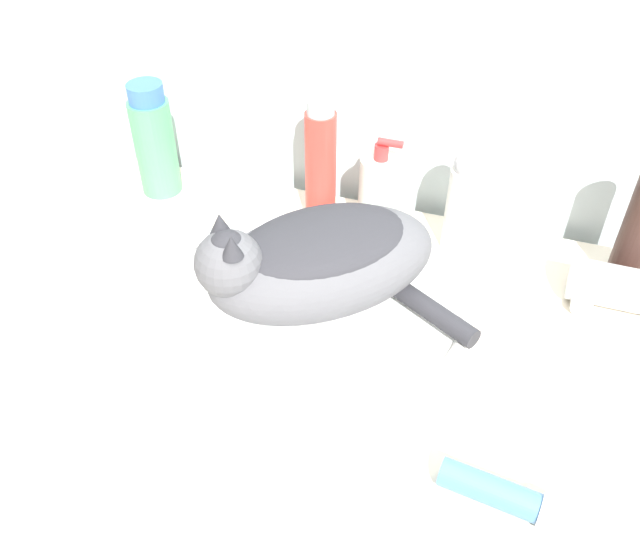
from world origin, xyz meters
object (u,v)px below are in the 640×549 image
hairspray_can_black (640,228)px  hair_dryer (622,289)px  lotion_bottle_white (464,201)px  cream_tube (499,493)px  shampoo_bottle_tall (321,165)px  cat (317,259)px  mouthwash_bottle (154,141)px  soap_pump_bottle (379,195)px  faucet (191,241)px

hairspray_can_black → hair_dryer: hairspray_can_black is taller
hairspray_can_black → lotion_bottle_white: size_ratio=1.15×
lotion_bottle_white → cream_tube: size_ratio=1.37×
shampoo_bottle_tall → cat: bearing=-73.0°
cat → hairspray_can_black: size_ratio=1.89×
shampoo_bottle_tall → lotion_bottle_white: (0.24, -0.00, -0.02)m
hair_dryer → mouthwash_bottle: bearing=175.8°
cat → shampoo_bottle_tall: size_ratio=1.78×
lotion_bottle_white → hairspray_can_black: bearing=0.0°
shampoo_bottle_tall → soap_pump_bottle: size_ratio=1.27×
faucet → mouthwash_bottle: bearing=141.6°
cat → cream_tube: size_ratio=2.98×
soap_pump_bottle → lotion_bottle_white: size_ratio=0.96×
mouthwash_bottle → shampoo_bottle_tall: bearing=-0.0°
cream_tube → faucet: bearing=152.9°
shampoo_bottle_tall → cream_tube: shampoo_bottle_tall is taller
cat → lotion_bottle_white: size_ratio=2.18×
shampoo_bottle_tall → hairspray_can_black: (0.49, 0.00, -0.01)m
mouthwash_bottle → cream_tube: mouthwash_bottle is taller
soap_pump_bottle → mouthwash_bottle: bearing=180.0°
hairspray_can_black → hair_dryer: size_ratio=1.24×
hair_dryer → soap_pump_bottle: bearing=171.0°
faucet → cat: bearing=-2.0°
cat → lotion_bottle_white: cat is taller
soap_pump_bottle → hairspray_can_black: size_ratio=0.84×
cat → soap_pump_bottle: size_ratio=2.26×
soap_pump_bottle → hairspray_can_black: hairspray_can_black is taller
soap_pump_bottle → lotion_bottle_white: bearing=0.0°
hair_dryer → faucet: bearing=-168.3°
faucet → cream_tube: faucet is taller
hair_dryer → cream_tube: bearing=-108.3°
shampoo_bottle_tall → hair_dryer: bearing=-7.5°
soap_pump_bottle → lotion_bottle_white: 0.14m
soap_pump_bottle → hair_dryer: (0.39, -0.06, -0.04)m
faucet → shampoo_bottle_tall: shampoo_bottle_tall is taller
faucet → lotion_bottle_white: (0.38, 0.19, 0.03)m
soap_pump_bottle → cream_tube: (0.26, -0.45, -0.06)m
mouthwash_bottle → hairspray_can_black: 0.80m
cat → faucet: (-0.22, 0.05, -0.06)m
hairspray_can_black → hair_dryer: (-0.01, -0.06, -0.07)m
faucet → hair_dryer: (0.63, 0.13, -0.03)m
cat → cream_tube: cat is taller
lotion_bottle_white → cream_tube: (0.12, -0.45, -0.08)m
cat → cream_tube: 0.36m
mouthwash_bottle → cat: bearing=-32.8°
cat → hairspray_can_black: 0.49m
shampoo_bottle_tall → cream_tube: (0.36, -0.45, -0.09)m
cream_tube → hair_dryer: (0.13, 0.38, 0.01)m
cat → faucet: size_ratio=2.80×
mouthwash_bottle → hairspray_can_black: size_ratio=0.97×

